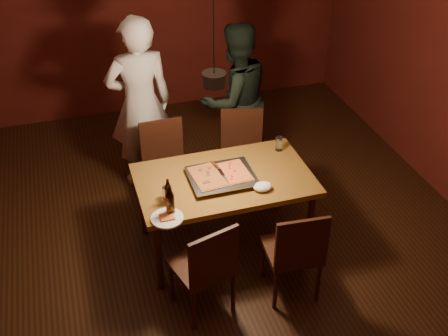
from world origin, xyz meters
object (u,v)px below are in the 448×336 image
object	(u,v)px
diner_white	(140,104)
chair_near_left	(207,263)
dining_table	(224,185)
plate_slice	(167,218)
chair_near_right	(296,247)
beer_bottle_b	(168,191)
chair_far_left	(165,157)
diner_dark	(235,100)
beer_bottle_a	(170,200)
chair_far_right	(242,145)
pendant_lamp	(214,78)
pizza_tray	(222,178)

from	to	relation	value
diner_white	chair_near_left	bearing A→B (deg)	90.48
dining_table	plate_slice	size ratio (longest dim) A/B	5.89
chair_near_left	chair_near_right	world-z (taller)	same
beer_bottle_b	chair_near_right	bearing A→B (deg)	-33.50
chair_far_left	beer_bottle_b	bearing A→B (deg)	79.41
dining_table	diner_white	xyz separation A→B (m)	(-0.49, 1.24, 0.23)
diner_dark	beer_bottle_a	bearing A→B (deg)	41.68
chair_near_right	beer_bottle_a	world-z (taller)	beer_bottle_a
beer_bottle_b	plate_slice	xyz separation A→B (m)	(-0.06, -0.20, -0.10)
dining_table	chair_far_right	distance (m)	0.89
chair_far_left	beer_bottle_a	size ratio (longest dim) A/B	1.80
plate_slice	diner_dark	xyz separation A→B (m)	(1.07, 1.61, 0.07)
dining_table	plate_slice	bearing A→B (deg)	-145.40
chair_far_right	chair_near_right	distance (m)	1.55
chair_far_right	beer_bottle_b	size ratio (longest dim) A/B	2.26
dining_table	chair_near_left	distance (m)	0.84
chair_far_left	chair_near_right	bearing A→B (deg)	113.34
chair_near_right	pendant_lamp	world-z (taller)	pendant_lamp
beer_bottle_b	pendant_lamp	bearing A→B (deg)	8.90
beer_bottle_a	pendant_lamp	world-z (taller)	pendant_lamp
pendant_lamp	plate_slice	bearing A→B (deg)	-150.47
chair_far_left	diner_white	distance (m)	0.61
beer_bottle_b	diner_white	size ratio (longest dim) A/B	0.12
diner_dark	chair_far_right	bearing A→B (deg)	67.22
dining_table	diner_dark	world-z (taller)	diner_dark
chair_near_left	plate_slice	bearing A→B (deg)	107.23
chair_far_left	diner_white	size ratio (longest dim) A/B	0.27
chair_near_left	beer_bottle_a	distance (m)	0.56
chair_near_left	beer_bottle_b	xyz separation A→B (m)	(-0.16, 0.54, 0.33)
chair_near_right	diner_white	distance (m)	2.22
chair_far_right	diner_dark	xyz separation A→B (m)	(0.06, 0.43, 0.29)
chair_near_left	beer_bottle_b	size ratio (longest dim) A/B	2.30
pizza_tray	beer_bottle_a	world-z (taller)	beer_bottle_a
dining_table	pizza_tray	xyz separation A→B (m)	(-0.03, -0.03, 0.10)
dining_table	pendant_lamp	xyz separation A→B (m)	(-0.12, -0.14, 1.08)
chair_far_right	pizza_tray	distance (m)	0.95
dining_table	beer_bottle_b	bearing A→B (deg)	-158.91
beer_bottle_a	chair_near_right	bearing A→B (deg)	-26.21
chair_near_right	beer_bottle_b	distance (m)	1.10
diner_white	plate_slice	bearing A→B (deg)	83.58
beer_bottle_b	diner_dark	xyz separation A→B (m)	(1.02, 1.41, -0.04)
chair_near_right	pizza_tray	xyz separation A→B (m)	(-0.38, 0.76, 0.24)
pendant_lamp	beer_bottle_b	bearing A→B (deg)	-171.10
chair_near_left	diner_white	distance (m)	2.02
diner_white	pendant_lamp	xyz separation A→B (m)	(0.37, -1.38, 0.85)
chair_near_left	pendant_lamp	xyz separation A→B (m)	(0.25, 0.60, 1.22)
chair_near_right	beer_bottle_b	world-z (taller)	beer_bottle_b
plate_slice	diner_white	bearing A→B (deg)	86.82
diner_white	chair_near_right	bearing A→B (deg)	109.37
beer_bottle_b	diner_dark	world-z (taller)	diner_dark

